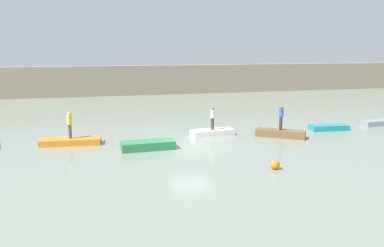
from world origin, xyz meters
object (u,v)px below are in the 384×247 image
object	(u,v)px
person_yellow_shirt	(70,124)
person_blue_shirt	(281,116)
rowboat_brown	(280,133)
mooring_buoy	(275,165)
rowboat_white	(212,132)
rowboat_green	(148,145)
rowboat_grey	(382,122)
rowboat_orange	(71,141)
rowboat_teal	(329,127)
person_white_shirt	(212,117)

from	to	relation	value
person_yellow_shirt	person_blue_shirt	size ratio (longest dim) A/B	1.01
rowboat_brown	mooring_buoy	world-z (taller)	rowboat_brown
rowboat_white	rowboat_brown	distance (m)	4.80
rowboat_green	person_yellow_shirt	xyz separation A→B (m)	(-4.74, 2.48, 1.12)
rowboat_brown	rowboat_grey	size ratio (longest dim) A/B	0.93
rowboat_green	rowboat_white	world-z (taller)	rowboat_green
person_yellow_shirt	rowboat_orange	bearing A→B (deg)	90.00
rowboat_green	mooring_buoy	bearing A→B (deg)	-46.39
rowboat_white	person_blue_shirt	bearing A→B (deg)	-26.20
rowboat_orange	person_yellow_shirt	size ratio (longest dim) A/B	2.18
rowboat_brown	person_blue_shirt	world-z (taller)	person_blue_shirt
rowboat_grey	rowboat_orange	bearing A→B (deg)	177.40
rowboat_green	rowboat_grey	world-z (taller)	rowboat_green
rowboat_grey	person_yellow_shirt	distance (m)	24.37
mooring_buoy	rowboat_brown	bearing A→B (deg)	61.88
rowboat_orange	rowboat_teal	size ratio (longest dim) A/B	1.33
rowboat_orange	rowboat_grey	bearing A→B (deg)	6.43
rowboat_teal	rowboat_white	bearing A→B (deg)	-177.35
person_yellow_shirt	person_white_shirt	size ratio (longest dim) A/B	1.06
rowboat_orange	rowboat_green	xyz separation A→B (m)	(4.74, -2.48, 0.06)
rowboat_brown	person_white_shirt	xyz separation A→B (m)	(-4.51, 1.65, 1.11)
person_blue_shirt	mooring_buoy	bearing A→B (deg)	-118.12
rowboat_white	mooring_buoy	xyz separation A→B (m)	(0.90, -8.39, 0.03)
rowboat_brown	person_yellow_shirt	world-z (taller)	person_yellow_shirt
person_white_shirt	mooring_buoy	size ratio (longest dim) A/B	3.41
rowboat_brown	person_blue_shirt	bearing A→B (deg)	0.00
rowboat_brown	rowboat_teal	bearing A→B (deg)	50.31
person_blue_shirt	mooring_buoy	xyz separation A→B (m)	(-3.61, -6.75, -1.24)
rowboat_white	rowboat_brown	world-z (taller)	rowboat_brown
rowboat_green	rowboat_white	distance (m)	5.75
rowboat_green	person_blue_shirt	size ratio (longest dim) A/B	1.90
rowboat_grey	person_blue_shirt	world-z (taller)	person_blue_shirt
rowboat_teal	person_yellow_shirt	distance (m)	19.00
mooring_buoy	rowboat_orange	bearing A→B (deg)	142.83
rowboat_green	rowboat_brown	bearing A→B (deg)	3.85
rowboat_orange	person_white_shirt	bearing A→B (deg)	6.58
rowboat_brown	person_blue_shirt	distance (m)	1.23
rowboat_orange	person_blue_shirt	bearing A→B (deg)	-0.58
rowboat_orange	person_blue_shirt	world-z (taller)	person_blue_shirt
rowboat_grey	person_white_shirt	xyz separation A→B (m)	(-14.57, -0.40, 1.17)
rowboat_brown	person_yellow_shirt	size ratio (longest dim) A/B	1.94
rowboat_teal	mooring_buoy	bearing A→B (deg)	-131.18
rowboat_grey	person_yellow_shirt	bearing A→B (deg)	177.40
rowboat_teal	person_yellow_shirt	size ratio (longest dim) A/B	1.64
rowboat_brown	rowboat_green	bearing A→B (deg)	-138.81
rowboat_green	mooring_buoy	distance (m)	8.16
person_white_shirt	rowboat_green	bearing A→B (deg)	-150.98
rowboat_white	rowboat_brown	bearing A→B (deg)	-26.20
mooring_buoy	rowboat_grey	bearing A→B (deg)	32.75
rowboat_brown	mooring_buoy	xyz separation A→B (m)	(-3.61, -6.75, -0.01)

